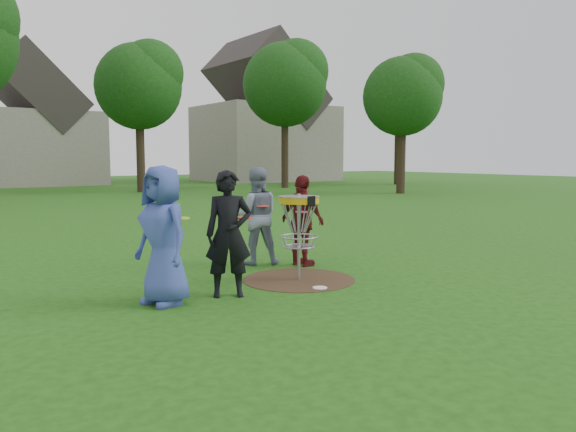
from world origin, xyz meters
TOP-DOWN VIEW (x-y plane):
  - ground at (0.00, 0.00)m, footprint 100.00×100.00m
  - dirt_patch at (0.00, 0.00)m, footprint 1.80×1.80m
  - player_blue at (-2.35, -0.16)m, footprint 0.79×1.02m
  - player_black at (-1.43, -0.29)m, footprint 0.77×0.66m
  - player_grey at (0.15, 1.53)m, footprint 1.07×0.97m
  - player_maroon at (0.74, 0.90)m, footprint 0.57×1.02m
  - disc_on_grass at (-0.10, -0.67)m, footprint 0.22×0.22m
  - disc_golf_basket at (0.00, -0.00)m, footprint 0.66×0.67m
  - held_discs at (-0.63, 0.39)m, footprint 2.85×1.70m
  - tree_row at (0.44, 20.67)m, footprint 51.20×17.42m
  - house_row at (4.78, 33.07)m, footprint 44.50×10.65m

SIDE VIEW (x-z plane):
  - ground at x=0.00m, z-range 0.00..0.00m
  - dirt_patch at x=0.00m, z-range 0.00..0.01m
  - disc_on_grass at x=-0.10m, z-range 0.00..0.02m
  - player_maroon at x=0.74m, z-range 0.00..1.64m
  - player_black at x=-1.43m, z-range 0.00..1.77m
  - player_grey at x=0.15m, z-range 0.00..1.78m
  - player_blue at x=-2.35m, z-range 0.00..1.85m
  - disc_golf_basket at x=0.00m, z-range 0.33..1.71m
  - held_discs at x=-0.63m, z-range 1.00..1.15m
  - house_row at x=4.78m, z-range -1.67..9.95m
  - tree_row at x=0.44m, z-range 1.26..11.16m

